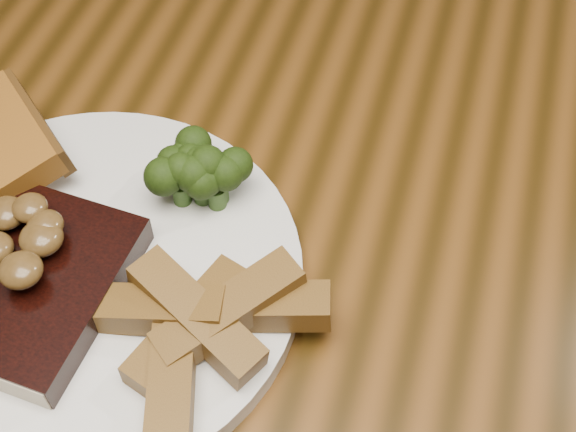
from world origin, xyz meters
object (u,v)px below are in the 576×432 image
Objects in this scene: dining_table at (275,299)px; potato_wedges at (174,309)px; garlic_bread at (10,158)px; plate at (84,279)px; chair_far at (389,43)px.

dining_table is 12.72× the size of potato_wedges.
potato_wedges reaches higher than garlic_bread.
plate is at bearing -143.89° from dining_table.
dining_table is 0.23m from garlic_bread.
garlic_bread reaches higher than dining_table.
potato_wedges is at bearing -111.31° from dining_table.
chair_far is 2.80× the size of plate.
chair_far is 0.75m from potato_wedges.
chair_far reaches higher than potato_wedges.
garlic_bread is at bearing 151.71° from potato_wedges.
potato_wedges reaches higher than plate.
garlic_bread is at bearing -177.89° from dining_table.
potato_wedges reaches higher than dining_table.
potato_wedges is at bearing -11.16° from plate.
potato_wedges is (0.07, -0.01, 0.02)m from plate.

